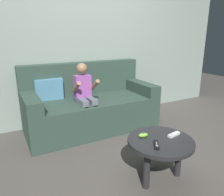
% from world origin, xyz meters
% --- Properties ---
extents(ground_plane, '(10.03, 10.03, 0.00)m').
position_xyz_m(ground_plane, '(0.00, 0.00, 0.00)').
color(ground_plane, '#4C4742').
extents(wall_back, '(5.02, 0.05, 2.50)m').
position_xyz_m(wall_back, '(0.00, 1.51, 1.25)').
color(wall_back, gray).
rests_on(wall_back, ground).
extents(couch, '(1.77, 0.80, 0.90)m').
position_xyz_m(couch, '(-0.17, 1.12, 0.31)').
color(couch, '#2D4238').
rests_on(couch, ground).
extents(person_seated_on_couch, '(0.29, 0.36, 0.94)m').
position_xyz_m(person_seated_on_couch, '(-0.30, 0.94, 0.55)').
color(person_seated_on_couch, slate).
rests_on(person_seated_on_couch, ground).
extents(coffee_table, '(0.59, 0.59, 0.39)m').
position_xyz_m(coffee_table, '(-0.06, -0.26, 0.33)').
color(coffee_table, '#232326').
rests_on(coffee_table, ground).
extents(game_remote_black_near_edge, '(0.11, 0.14, 0.03)m').
position_xyz_m(game_remote_black_near_edge, '(-0.17, -0.34, 0.41)').
color(game_remote_black_near_edge, black).
rests_on(game_remote_black_near_edge, coffee_table).
extents(nunchuk_lime, '(0.10, 0.06, 0.05)m').
position_xyz_m(nunchuk_lime, '(-0.17, -0.15, 0.41)').
color(nunchuk_lime, '#72C638').
rests_on(nunchuk_lime, coffee_table).
extents(game_remote_white_far_corner, '(0.14, 0.06, 0.03)m').
position_xyz_m(game_remote_white_far_corner, '(0.10, -0.26, 0.41)').
color(game_remote_white_far_corner, white).
rests_on(game_remote_white_far_corner, coffee_table).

